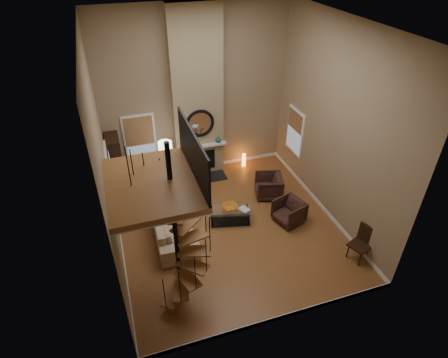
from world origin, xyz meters
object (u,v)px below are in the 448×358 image
object	(u,v)px
armchair_near	(271,186)
sofa	(172,221)
hutch	(116,165)
armchair_far	(291,211)
accent_lamp	(244,160)
coffee_table	(230,214)
side_chair	(362,242)
floor_lamp	(166,151)

from	to	relation	value
armchair_near	sofa	bearing A→B (deg)	-61.38
hutch	sofa	xyz separation A→B (m)	(1.19, -2.57, -0.55)
sofa	armchair_near	xyz separation A→B (m)	(3.34, 0.73, -0.04)
armchair_far	accent_lamp	world-z (taller)	armchair_far
accent_lamp	coffee_table	bearing A→B (deg)	-118.18
hutch	side_chair	size ratio (longest dim) A/B	1.96
armchair_far	accent_lamp	size ratio (longest dim) A/B	1.63
floor_lamp	coffee_table	bearing A→B (deg)	-58.06
coffee_table	armchair_near	bearing A→B (deg)	26.07
sofa	accent_lamp	xyz separation A→B (m)	(3.15, 2.63, -0.15)
accent_lamp	armchair_far	bearing A→B (deg)	-85.83
sofa	armchair_near	size ratio (longest dim) A/B	3.18
floor_lamp	side_chair	size ratio (longest dim) A/B	1.75
hutch	armchair_far	size ratio (longest dim) A/B	2.54
hutch	coffee_table	world-z (taller)	hutch
coffee_table	side_chair	bearing A→B (deg)	-40.88
sofa	armchair_far	distance (m)	3.43
armchair_far	accent_lamp	bearing A→B (deg)	167.16
hutch	accent_lamp	bearing A→B (deg)	0.88
sofa	armchair_near	distance (m)	3.42
sofa	floor_lamp	size ratio (longest dim) A/B	1.49
coffee_table	floor_lamp	distance (m)	2.82
sofa	coffee_table	xyz separation A→B (m)	(1.70, -0.07, -0.11)
hutch	floor_lamp	xyz separation A→B (m)	(1.52, -0.45, 0.46)
floor_lamp	side_chair	xyz separation A→B (m)	(4.11, -4.57, -0.89)
hutch	armchair_near	bearing A→B (deg)	-22.09
floor_lamp	side_chair	distance (m)	6.21
hutch	side_chair	xyz separation A→B (m)	(5.63, -5.01, -0.42)
armchair_far	floor_lamp	xyz separation A→B (m)	(-3.05, 2.69, 1.06)
floor_lamp	accent_lamp	bearing A→B (deg)	10.31
floor_lamp	armchair_near	bearing A→B (deg)	-24.82
armchair_near	armchair_far	bearing A→B (deg)	18.16
armchair_near	coffee_table	bearing A→B (deg)	-47.64
side_chair	sofa	bearing A→B (deg)	151.14
floor_lamp	accent_lamp	world-z (taller)	floor_lamp
sofa	floor_lamp	bearing A→B (deg)	-6.98
armchair_near	armchair_far	size ratio (longest dim) A/B	1.07
side_chair	hutch	bearing A→B (deg)	138.30
hutch	sofa	world-z (taller)	hutch
armchair_near	side_chair	bearing A→B (deg)	35.40
side_chair	accent_lamp	bearing A→B (deg)	104.25
sofa	accent_lamp	size ratio (longest dim) A/B	5.54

